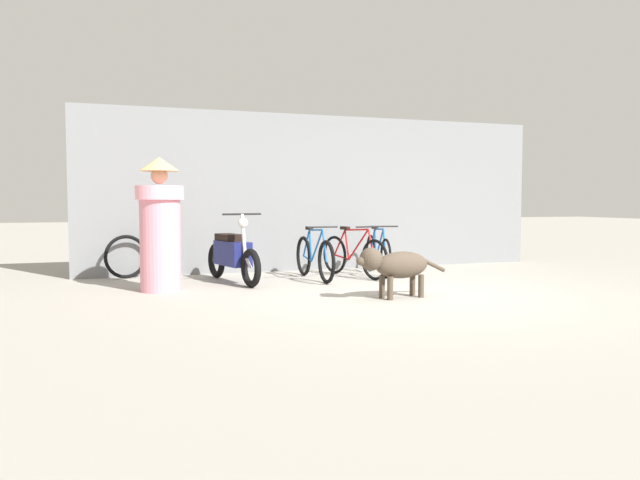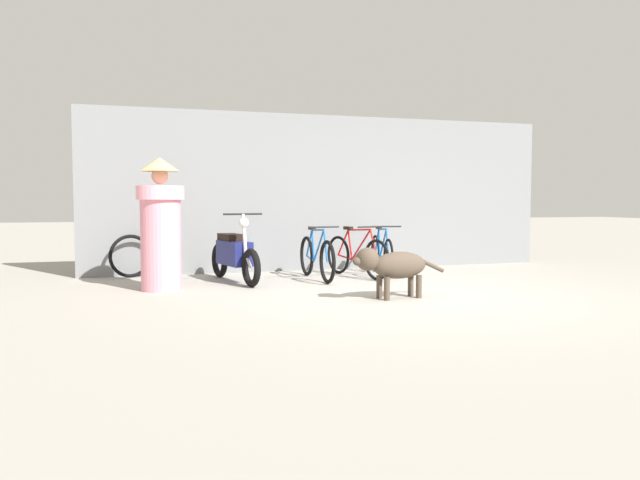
% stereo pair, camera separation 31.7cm
% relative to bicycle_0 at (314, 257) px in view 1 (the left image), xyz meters
% --- Properties ---
extents(ground_plane, '(60.00, 60.00, 0.00)m').
position_rel_bicycle_0_xyz_m(ground_plane, '(0.61, -1.99, -0.33)').
color(ground_plane, '#9E998E').
extents(shop_wall_back, '(8.19, 0.20, 2.64)m').
position_rel_bicycle_0_xyz_m(shop_wall_back, '(0.61, 1.33, 0.99)').
color(shop_wall_back, slate).
rests_on(shop_wall_back, ground).
extents(bicycle_0, '(0.46, 1.65, 0.82)m').
position_rel_bicycle_0_xyz_m(bicycle_0, '(0.00, 0.00, 0.00)').
color(bicycle_0, black).
rests_on(bicycle_0, ground).
extents(bicycle_1, '(0.54, 1.61, 0.81)m').
position_rel_bicycle_0_xyz_m(bicycle_1, '(0.68, 0.09, -0.00)').
color(bicycle_1, black).
rests_on(bicycle_1, ground).
extents(bicycle_2, '(0.48, 1.60, 0.80)m').
position_rel_bicycle_0_xyz_m(bicycle_2, '(1.18, 0.26, 0.00)').
color(bicycle_2, black).
rests_on(bicycle_2, ground).
extents(motorcycle, '(0.58, 1.77, 1.01)m').
position_rel_bicycle_0_xyz_m(motorcycle, '(-1.24, 0.07, 0.07)').
color(motorcycle, black).
rests_on(motorcycle, ground).
extents(stray_dog, '(1.29, 0.42, 0.63)m').
position_rel_bicycle_0_xyz_m(stray_dog, '(0.32, -2.06, 0.07)').
color(stray_dog, '#4C3F33').
rests_on(stray_dog, ground).
extents(person_in_robes, '(0.85, 0.85, 1.76)m').
position_rel_bicycle_0_xyz_m(person_in_robes, '(-2.31, -0.46, 0.55)').
color(person_in_robes, pink).
rests_on(person_in_robes, ground).
extents(spare_tire_left, '(0.66, 0.23, 0.67)m').
position_rel_bicycle_0_xyz_m(spare_tire_left, '(-2.67, 1.08, -0.00)').
color(spare_tire_left, black).
rests_on(spare_tire_left, ground).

